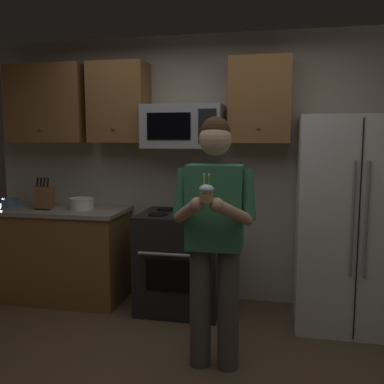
% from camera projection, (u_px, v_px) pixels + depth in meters
% --- Properties ---
extents(wall_back, '(4.40, 0.10, 2.60)m').
position_uv_depth(wall_back, '(204.00, 170.00, 4.32)').
color(wall_back, '#B7AD99').
rests_on(wall_back, ground).
extents(oven_range, '(0.76, 0.70, 0.93)m').
position_uv_depth(oven_range, '(181.00, 261.00, 4.07)').
color(oven_range, black).
rests_on(oven_range, ground).
extents(microwave, '(0.74, 0.41, 0.40)m').
position_uv_depth(microwave, '(184.00, 127.00, 4.03)').
color(microwave, '#9EA0A5').
extents(refrigerator, '(0.90, 0.75, 1.80)m').
position_uv_depth(refrigerator, '(351.00, 223.00, 3.68)').
color(refrigerator, white).
rests_on(refrigerator, ground).
extents(cabinet_row_upper, '(2.78, 0.36, 0.76)m').
position_uv_depth(cabinet_row_upper, '(127.00, 103.00, 4.17)').
color(cabinet_row_upper, brown).
extents(counter_left, '(1.44, 0.66, 0.92)m').
position_uv_depth(counter_left, '(56.00, 253.00, 4.36)').
color(counter_left, brown).
rests_on(counter_left, ground).
extents(knife_block, '(0.16, 0.15, 0.32)m').
position_uv_depth(knife_block, '(44.00, 197.00, 4.25)').
color(knife_block, brown).
rests_on(knife_block, counter_left).
extents(bowl_large_white, '(0.24, 0.24, 0.11)m').
position_uv_depth(bowl_large_white, '(82.00, 203.00, 4.23)').
color(bowl_large_white, white).
rests_on(bowl_large_white, counter_left).
extents(bowl_small_colored, '(0.17, 0.17, 0.08)m').
position_uv_depth(bowl_small_colored, '(10.00, 202.00, 4.39)').
color(bowl_small_colored, '#4C7299').
rests_on(bowl_small_colored, counter_left).
extents(person, '(0.60, 0.48, 1.76)m').
position_uv_depth(person, '(214.00, 230.00, 2.95)').
color(person, '#4C4742').
rests_on(person, ground).
extents(cupcake, '(0.09, 0.09, 0.17)m').
position_uv_depth(cupcake, '(206.00, 193.00, 2.60)').
color(cupcake, '#A87F56').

